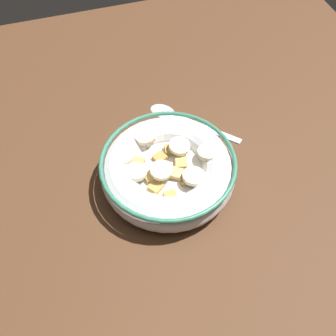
# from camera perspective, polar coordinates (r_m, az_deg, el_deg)

# --- Properties ---
(ground_plane) EXTENTS (0.92, 0.92, 0.02)m
(ground_plane) POSITION_cam_1_polar(r_m,az_deg,el_deg) (0.57, 0.00, -2.36)
(ground_plane) COLOR #472B19
(cereal_bowl) EXTENTS (0.19, 0.19, 0.05)m
(cereal_bowl) POSITION_cam_1_polar(r_m,az_deg,el_deg) (0.55, -0.02, -0.27)
(cereal_bowl) COLOR silver
(cereal_bowl) RESTS_ON ground_plane
(spoon) EXTENTS (0.13, 0.12, 0.01)m
(spoon) POSITION_cam_1_polar(r_m,az_deg,el_deg) (0.64, 1.05, 7.65)
(spoon) COLOR silver
(spoon) RESTS_ON ground_plane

